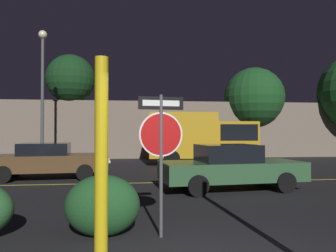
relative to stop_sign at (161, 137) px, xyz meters
The scene contains 11 objects.
road_center_stripe 6.17m from the stop_sign, 84.91° to the left, with size 39.41×0.12×0.01m, color gold.
stop_sign is the anchor object (origin of this frame).
yellow_pole_left 1.82m from the stop_sign, 119.03° to the right, with size 0.16×0.16×2.68m, color yellow.
hedge_bush_2 1.54m from the stop_sign, behind, with size 1.28×0.88×1.04m, color #1E4C23.
passing_car_2 8.30m from the stop_sign, 116.17° to the left, with size 4.67×2.22×1.35m.
passing_car_3 5.06m from the stop_sign, 59.03° to the left, with size 4.54×2.19×1.39m.
delivery_truck 12.58m from the stop_sign, 74.14° to the left, with size 5.89×2.76×2.81m.
street_lamp 12.91m from the stop_sign, 113.02° to the left, with size 0.43×0.43×6.94m.
tree_0 17.83m from the stop_sign, 104.86° to the left, with size 3.23×3.23×6.94m.
tree_2 18.90m from the stop_sign, 63.86° to the left, with size 4.22×4.22×6.34m.
building_backdrop 18.55m from the stop_sign, 95.67° to the left, with size 33.61×4.31×3.85m, color #7A6B5B.
Camera 1 is at (-1.05, -3.98, 1.78)m, focal length 35.00 mm.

